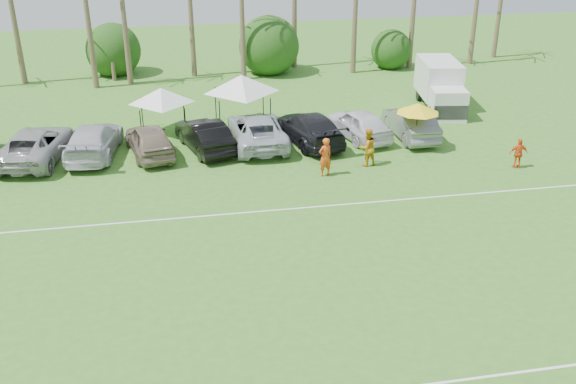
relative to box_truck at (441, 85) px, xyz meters
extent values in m
cube|color=white|center=(-15.59, -12.87, -1.63)|extent=(80.00, 0.10, 0.01)
cone|color=brown|center=(-27.59, 11.13, 3.37)|extent=(0.44, 0.44, 10.00)
cone|color=brown|center=(-23.59, 11.13, 3.87)|extent=(0.44, 0.44, 11.00)
cone|color=brown|center=(-19.59, 11.13, 2.37)|extent=(0.44, 0.44, 8.00)
cone|color=brown|center=(-15.59, 11.13, 2.87)|extent=(0.44, 0.44, 9.00)
cone|color=brown|center=(-11.59, 11.13, 3.37)|extent=(0.44, 0.44, 10.00)
cone|color=brown|center=(-7.59, 11.13, 3.87)|extent=(0.44, 0.44, 11.00)
cone|color=brown|center=(-2.59, 11.13, 2.37)|extent=(0.44, 0.44, 8.00)
cone|color=brown|center=(2.41, 11.13, 2.87)|extent=(0.44, 0.44, 9.00)
cone|color=brown|center=(7.41, 11.13, 3.37)|extent=(0.44, 0.44, 10.00)
cylinder|color=brown|center=(-21.59, 12.13, -0.93)|extent=(0.30, 0.30, 1.40)
sphere|color=#184012|center=(-21.59, 12.13, 0.17)|extent=(4.00, 4.00, 4.00)
cylinder|color=brown|center=(-9.59, 12.13, -0.93)|extent=(0.30, 0.30, 1.40)
sphere|color=#184012|center=(-9.59, 12.13, 0.17)|extent=(4.00, 4.00, 4.00)
cylinder|color=brown|center=(0.41, 12.13, -0.93)|extent=(0.30, 0.30, 1.40)
sphere|color=#184012|center=(0.41, 12.13, 0.17)|extent=(4.00, 4.00, 4.00)
imported|color=#DE4F18|center=(-10.02, -9.43, -0.62)|extent=(0.85, 0.70, 2.01)
imported|color=orange|center=(-7.54, -8.52, -0.63)|extent=(1.15, 1.01, 2.00)
imported|color=#EE541A|center=(0.06, -10.28, -0.83)|extent=(1.00, 0.55, 1.61)
cube|color=silver|center=(0.12, 0.73, 0.26)|extent=(2.96, 4.57, 2.31)
cube|color=silver|center=(-0.35, -2.19, -0.66)|extent=(2.36, 1.98, 1.94)
cube|color=black|center=(-0.46, -2.87, -0.94)|extent=(2.14, 0.61, 0.92)
cube|color=#E5590C|center=(1.27, 0.55, -0.15)|extent=(0.25, 1.46, 0.83)
cylinder|color=black|center=(-1.24, -1.86, -1.22)|extent=(0.41, 0.87, 0.83)
cylinder|color=black|center=(0.59, -2.15, -1.22)|extent=(0.41, 0.87, 0.83)
cylinder|color=black|center=(-0.62, 1.97, -1.22)|extent=(0.41, 0.87, 0.83)
cylinder|color=black|center=(1.21, 1.68, -1.22)|extent=(0.41, 0.87, 0.83)
cylinder|color=black|center=(-19.23, -2.62, -0.72)|extent=(0.06, 0.06, 1.81)
cylinder|color=black|center=(-16.70, -2.62, -0.72)|extent=(0.06, 0.06, 1.81)
cylinder|color=black|center=(-19.23, -0.10, -0.72)|extent=(0.06, 0.06, 1.81)
cylinder|color=black|center=(-16.70, -0.10, -0.72)|extent=(0.06, 0.06, 1.81)
pyramid|color=white|center=(-17.97, -1.36, 1.09)|extent=(3.92, 3.92, 0.91)
cylinder|color=black|center=(-14.70, -2.63, -0.56)|extent=(0.06, 0.06, 2.14)
cylinder|color=black|center=(-11.70, -2.63, -0.56)|extent=(0.06, 0.06, 2.14)
cylinder|color=black|center=(-14.70, 0.38, -0.56)|extent=(0.06, 0.06, 2.14)
cylinder|color=black|center=(-11.70, 0.38, -0.56)|extent=(0.06, 0.06, 2.14)
pyramid|color=white|center=(-13.20, -1.12, 1.57)|extent=(4.61, 4.61, 1.07)
cylinder|color=black|center=(-4.20, -6.72, -0.44)|extent=(0.05, 0.05, 2.38)
cone|color=yellow|center=(-4.20, -6.72, 0.75)|extent=(2.38, 2.38, 0.54)
imported|color=#A6A6A7|center=(-24.70, -4.58, -0.76)|extent=(3.82, 6.61, 1.73)
imported|color=silver|center=(-21.72, -4.43, -0.76)|extent=(3.11, 6.21, 1.73)
imported|color=gray|center=(-18.73, -4.93, -0.76)|extent=(3.07, 5.40, 1.73)
imported|color=black|center=(-15.75, -4.74, -0.76)|extent=(3.22, 5.56, 1.73)
imported|color=#B8BCC7|center=(-12.76, -4.48, -0.76)|extent=(2.96, 6.27, 1.73)
imported|color=black|center=(-9.78, -4.63, -0.76)|extent=(3.57, 6.33, 1.73)
imported|color=white|center=(-6.80, -4.41, -0.76)|extent=(3.17, 5.42, 1.73)
imported|color=gray|center=(-3.81, -4.84, -0.76)|extent=(1.84, 5.26, 1.73)
camera|label=1|loc=(-17.29, -38.43, 11.38)|focal=40.00mm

